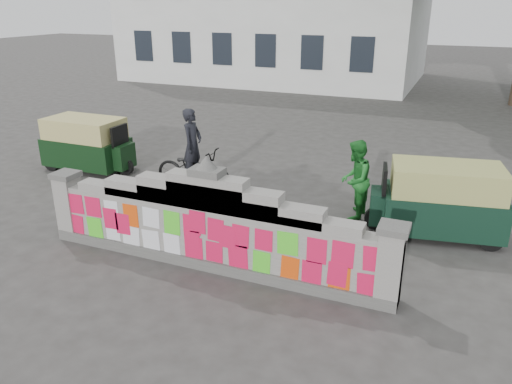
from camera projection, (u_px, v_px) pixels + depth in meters
The scene contains 8 objects.
ground at pixel (210, 266), 8.71m from camera, with size 100.00×100.00×0.00m, color #383533.
parapet_wall at pixel (209, 227), 8.43m from camera, with size 6.48×0.44×2.01m.
building at pixel (279, 6), 28.70m from camera, with size 16.00×10.00×8.90m.
cyclist_bike at pixel (194, 169), 12.10m from camera, with size 0.68×1.95×1.03m, color black.
cyclist_rider at pixel (193, 155), 11.97m from camera, with size 0.63×0.42×1.74m, color black.
pedestrian at pixel (355, 180), 10.38m from camera, with size 0.82×0.64×1.69m, color #217929.
rickshaw_left at pixel (88, 143), 13.44m from camera, with size 2.56×1.20×1.42m.
rickshaw_right at pixel (440, 199), 9.63m from camera, with size 2.65×1.57×1.43m.
Camera 1 is at (3.72, -6.75, 4.34)m, focal length 35.00 mm.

